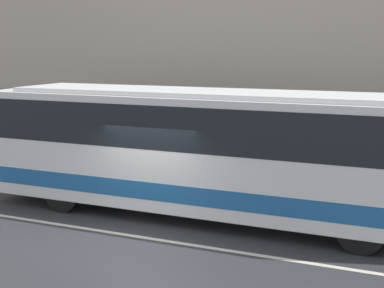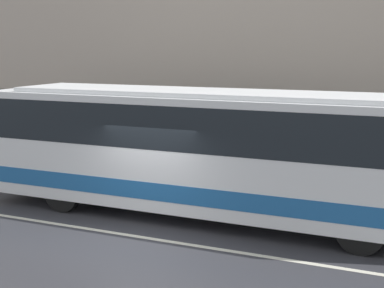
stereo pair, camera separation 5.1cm
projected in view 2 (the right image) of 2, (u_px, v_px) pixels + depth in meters
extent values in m
plane|color=#333338|center=(135.00, 236.00, 12.69)|extent=(60.00, 60.00, 0.00)
cube|color=gray|center=(216.00, 181.00, 17.64)|extent=(60.00, 2.99, 0.14)
cube|color=#B7A899|center=(235.00, 18.00, 18.18)|extent=(60.00, 0.30, 10.80)
cube|color=#2D2B28|center=(231.00, 136.00, 18.75)|extent=(60.00, 0.06, 2.70)
cube|color=beige|center=(135.00, 236.00, 12.69)|extent=(54.00, 0.14, 0.01)
cube|color=white|center=(197.00, 150.00, 13.95)|extent=(11.79, 2.51, 2.87)
cube|color=#1E5999|center=(197.00, 183.00, 14.11)|extent=(11.73, 2.53, 0.45)
cube|color=black|center=(197.00, 123.00, 13.83)|extent=(11.44, 2.53, 1.09)
cube|color=white|center=(197.00, 93.00, 13.68)|extent=(10.02, 2.13, 0.12)
cylinder|color=black|center=(360.00, 231.00, 11.52)|extent=(1.04, 0.28, 1.04)
cylinder|color=black|center=(370.00, 204.00, 13.50)|extent=(1.04, 0.28, 1.04)
cylinder|color=black|center=(63.00, 193.00, 14.54)|extent=(1.04, 0.28, 1.04)
cylinder|color=black|center=(106.00, 175.00, 16.52)|extent=(1.04, 0.28, 1.04)
cylinder|color=maroon|center=(212.00, 151.00, 18.47)|extent=(0.36, 0.36, 1.49)
sphere|color=tan|center=(212.00, 126.00, 18.31)|extent=(0.27, 0.27, 0.27)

